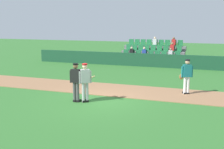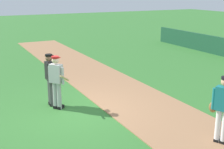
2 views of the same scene
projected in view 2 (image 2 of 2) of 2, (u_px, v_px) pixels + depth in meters
ground_plane at (73, 111)px, 9.85m from camera, size 80.00×80.00×0.00m
infield_dirt_path at (133, 100)px, 10.83m from camera, size 28.00×2.72×0.03m
batter_grey_jersey at (57, 80)px, 9.78m from camera, size 0.72×0.70×1.76m
umpire_home_plate at (50, 77)px, 10.08m from camera, size 0.59×0.31×1.76m
runner_teal_jersey at (223, 108)px, 7.53m from camera, size 0.65×0.42×1.76m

